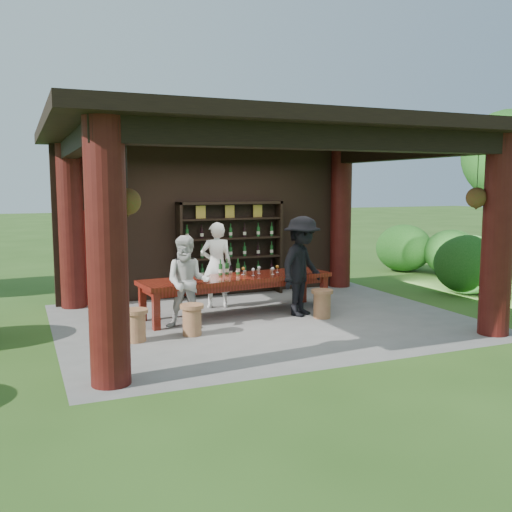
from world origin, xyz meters
name	(u,v)px	position (x,y,z in m)	size (l,w,h in m)	color
ground	(264,320)	(0.00, 0.00, 0.00)	(90.00, 90.00, 0.00)	#2D5119
pavilion	(255,204)	(-0.01, 0.43, 2.13)	(7.50, 6.00, 3.60)	slate
wine_shelf	(231,249)	(0.24, 2.45, 1.07)	(2.42, 0.37, 2.13)	black
tasting_table	(237,282)	(-0.31, 0.60, 0.64)	(3.84, 1.35, 0.75)	#50180B
stool_near_left	(192,319)	(-1.54, -0.53, 0.28)	(0.40, 0.40, 0.52)	brown
stool_near_right	(322,303)	(1.07, -0.27, 0.28)	(0.41, 0.41, 0.54)	brown
stool_far_left	(136,324)	(-2.48, -0.55, 0.28)	(0.40, 0.40, 0.53)	brown
host	(216,265)	(-0.46, 1.38, 0.87)	(0.64, 0.42, 1.75)	white
guest_woman	(188,282)	(-1.47, -0.03, 0.81)	(0.79, 0.62, 1.63)	beige
guest_man	(302,266)	(0.81, 0.08, 0.95)	(1.23, 0.71, 1.90)	black
table_bottles	(228,267)	(-0.38, 0.87, 0.90)	(0.44, 0.15, 0.31)	#194C1E
table_glasses	(266,270)	(0.33, 0.67, 0.82)	(1.03, 0.31, 0.15)	silver
napkin_basket	(184,278)	(-1.41, 0.43, 0.82)	(0.26, 0.18, 0.14)	#BF6672
shrubs	(343,277)	(2.13, 0.74, 0.56)	(14.78, 7.96, 1.36)	#194C14
trees	(361,148)	(3.53, 2.30, 3.37)	(21.55, 10.14, 4.80)	#3F2819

